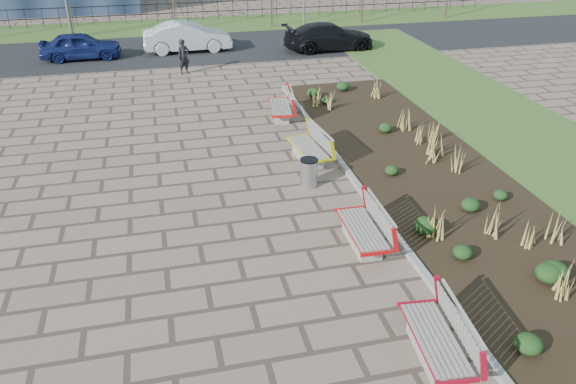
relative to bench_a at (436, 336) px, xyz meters
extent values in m
plane|color=#755F50|center=(-3.00, 2.25, -0.50)|extent=(120.00, 120.00, 0.00)
cube|color=black|center=(3.25, 7.25, -0.45)|extent=(4.50, 18.00, 0.10)
cube|color=gray|center=(0.92, 7.25, -0.42)|extent=(0.16, 18.00, 0.15)
cube|color=#33511E|center=(8.00, 7.25, -0.48)|extent=(5.00, 38.00, 0.04)
cube|color=#33511E|center=(-3.00, 30.25, -0.48)|extent=(80.00, 5.00, 0.04)
cube|color=black|center=(-3.00, 24.25, -0.49)|extent=(80.00, 7.00, 0.02)
cylinder|color=#B2B2B7|center=(-0.44, 7.12, -0.09)|extent=(0.51, 0.51, 0.83)
imported|color=black|center=(-3.11, 19.52, 0.31)|extent=(0.70, 0.59, 1.62)
imported|color=navy|center=(-8.03, 23.35, 0.19)|extent=(3.96, 1.62, 1.35)
imported|color=#AEB0B6|center=(-2.62, 23.72, 0.28)|extent=(4.63, 1.66, 1.52)
imported|color=black|center=(4.82, 22.30, 0.23)|extent=(4.97, 2.22, 1.42)
camera|label=1|loc=(-4.38, -6.89, 7.09)|focal=35.00mm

